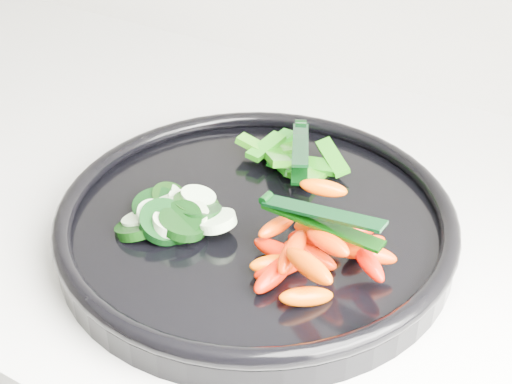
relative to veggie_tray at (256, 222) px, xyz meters
The scene contains 6 objects.
veggie_tray is the anchor object (origin of this frame).
cucumber_pile 0.08m from the veggie_tray, 146.46° to the right, with size 0.12×0.10×0.04m.
carrot_pile 0.09m from the veggie_tray, 22.27° to the right, with size 0.13×0.15×0.06m.
pepper_pile 0.10m from the veggie_tray, 100.03° to the left, with size 0.12×0.09×0.04m.
tong_carrot 0.10m from the veggie_tray, 19.92° to the right, with size 0.11×0.02×0.02m.
tong_pepper 0.10m from the veggie_tray, 93.59° to the left, with size 0.06×0.11×0.02m.
Camera 1 is at (0.93, 1.18, 1.36)m, focal length 50.00 mm.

